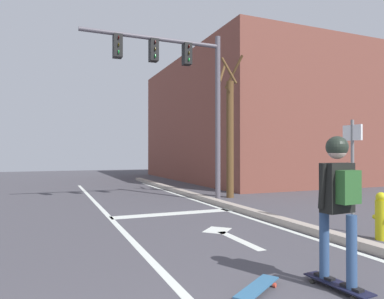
# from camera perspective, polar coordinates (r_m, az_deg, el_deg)

# --- Properties ---
(lane_line_center) EXTENTS (0.12, 20.00, 0.01)m
(lane_line_center) POSITION_cam_1_polar(r_m,az_deg,el_deg) (7.15, -11.39, -12.78)
(lane_line_center) COLOR silver
(lane_line_center) RESTS_ON ground
(lane_line_curbside) EXTENTS (0.12, 20.00, 0.01)m
(lane_line_curbside) POSITION_cam_1_polar(r_m,az_deg,el_deg) (8.26, 9.88, -11.11)
(lane_line_curbside) COLOR silver
(lane_line_curbside) RESTS_ON ground
(stop_bar) EXTENTS (3.15, 0.40, 0.01)m
(stop_bar) POSITION_cam_1_polar(r_m,az_deg,el_deg) (8.85, -2.92, -10.40)
(stop_bar) COLOR silver
(stop_bar) RESTS_ON ground
(lane_arrow_stem) EXTENTS (0.16, 1.40, 0.01)m
(lane_arrow_stem) POSITION_cam_1_polar(r_m,az_deg,el_deg) (6.31, 7.75, -14.46)
(lane_arrow_stem) COLOR silver
(lane_arrow_stem) RESTS_ON ground
(lane_arrow_head) EXTENTS (0.71, 0.71, 0.01)m
(lane_arrow_head) POSITION_cam_1_polar(r_m,az_deg,el_deg) (7.04, 4.16, -13.00)
(lane_arrow_head) COLOR silver
(lane_arrow_head) RESTS_ON ground
(curb_strip) EXTENTS (0.24, 24.00, 0.14)m
(curb_strip) POSITION_cam_1_polar(r_m,az_deg,el_deg) (8.39, 11.35, -10.48)
(curb_strip) COLOR #A79A8E
(curb_strip) RESTS_ON ground
(skateboard) EXTENTS (0.27, 0.82, 0.08)m
(skateboard) POSITION_cam_1_polar(r_m,az_deg,el_deg) (4.44, 22.68, -19.66)
(skateboard) COLOR black
(skateboard) RESTS_ON ground
(skater) EXTENTS (0.45, 0.61, 1.63)m
(skater) POSITION_cam_1_polar(r_m,az_deg,el_deg) (4.20, 22.81, -6.18)
(skater) COLOR #304C77
(skater) RESTS_ON skateboard
(spare_skateboard) EXTENTS (0.77, 0.60, 0.08)m
(spare_skateboard) POSITION_cam_1_polar(r_m,az_deg,el_deg) (4.11, 10.63, -21.29)
(spare_skateboard) COLOR #30648D
(spare_skateboard) RESTS_ON ground
(traffic_signal_mast) EXTENTS (4.23, 0.34, 5.15)m
(traffic_signal_mast) POSITION_cam_1_polar(r_m,az_deg,el_deg) (10.62, -1.80, 11.68)
(traffic_signal_mast) COLOR #5A555E
(traffic_signal_mast) RESTS_ON ground
(street_sign_post) EXTENTS (0.06, 0.44, 2.16)m
(street_sign_post) POSITION_cam_1_polar(r_m,az_deg,el_deg) (7.35, 24.75, -1.33)
(street_sign_post) COLOR slate
(street_sign_post) RESTS_ON ground
(fire_hydrant) EXTENTS (0.20, 0.30, 0.83)m
(fire_hydrant) POSITION_cam_1_polar(r_m,az_deg,el_deg) (7.02, 28.53, -9.55)
(fire_hydrant) COLOR gold
(fire_hydrant) RESTS_ON ground
(roadside_tree) EXTENTS (0.91, 0.93, 4.88)m
(roadside_tree) POSITION_cam_1_polar(r_m,az_deg,el_deg) (11.91, 6.22, 2.64)
(roadside_tree) COLOR brown
(roadside_tree) RESTS_ON ground
(building_block) EXTENTS (8.32, 12.58, 6.61)m
(building_block) POSITION_cam_1_polar(r_m,az_deg,el_deg) (20.46, 8.99, 4.50)
(building_block) COLOR brown
(building_block) RESTS_ON ground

